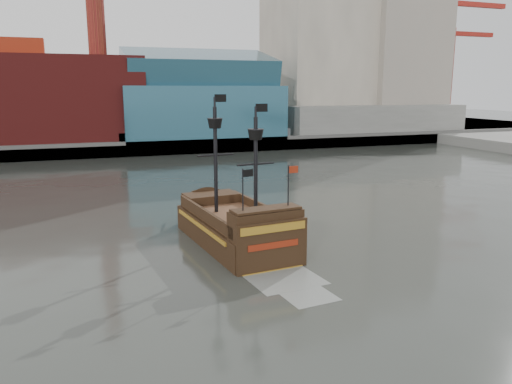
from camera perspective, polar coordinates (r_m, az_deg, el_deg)
name	(u,v)px	position (r m, az deg, el deg)	size (l,w,h in m)	color
ground	(318,285)	(30.65, 7.05, -10.49)	(400.00, 400.00, 0.00)	#262924
promenade_far	(135,135)	(118.38, -13.63, 6.33)	(220.00, 60.00, 2.00)	slate
seawall	(155,148)	(89.25, -11.45, 4.94)	(220.00, 1.00, 2.60)	#4C4C49
skyline	(159,25)	(112.01, -11.00, 18.23)	(149.00, 45.00, 62.00)	#7B624A
crane_a	(449,58)	(141.27, 21.21, 14.07)	(22.50, 4.00, 32.25)	slate
crane_b	(451,74)	(154.96, 21.39, 12.48)	(19.10, 4.00, 26.25)	slate
pirate_ship	(236,231)	(37.50, -2.34, -4.47)	(6.28, 16.35, 11.95)	black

